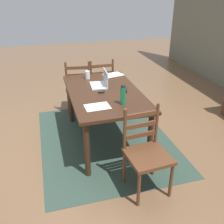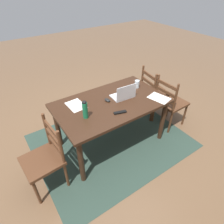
# 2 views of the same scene
# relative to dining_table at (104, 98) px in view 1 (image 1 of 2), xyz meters

# --- Properties ---
(ground_plane) EXTENTS (14.00, 14.00, 0.00)m
(ground_plane) POSITION_rel_dining_table_xyz_m (0.00, 0.00, -0.68)
(ground_plane) COLOR brown
(area_rug) EXTENTS (2.34, 1.86, 0.01)m
(area_rug) POSITION_rel_dining_table_xyz_m (0.00, 0.00, -0.68)
(area_rug) COLOR #2D4238
(area_rug) RESTS_ON ground
(dining_table) EXTENTS (1.59, 0.95, 0.77)m
(dining_table) POSITION_rel_dining_table_xyz_m (0.00, 0.00, 0.00)
(dining_table) COLOR #382114
(dining_table) RESTS_ON ground
(chair_left_far) EXTENTS (0.45, 0.45, 0.95)m
(chair_left_far) POSITION_rel_dining_table_xyz_m (-1.08, 0.19, -0.22)
(chair_left_far) COLOR #56331E
(chair_left_far) RESTS_ON ground
(chair_left_near) EXTENTS (0.50, 0.50, 0.95)m
(chair_left_near) POSITION_rel_dining_table_xyz_m (-1.08, -0.20, -0.22)
(chair_left_near) COLOR #56331E
(chair_left_near) RESTS_ON ground
(chair_right_far) EXTENTS (0.47, 0.47, 0.95)m
(chair_right_far) POSITION_rel_dining_table_xyz_m (1.08, 0.19, -0.22)
(chair_right_far) COLOR #56331E
(chair_right_far) RESTS_ON ground
(laptop) EXTENTS (0.33, 0.24, 0.23)m
(laptop) POSITION_rel_dining_table_xyz_m (-0.22, 0.01, 0.15)
(laptop) COLOR silver
(laptop) RESTS_ON dining_table
(water_bottle) EXTENTS (0.07, 0.07, 0.25)m
(water_bottle) POSITION_rel_dining_table_xyz_m (0.46, 0.11, 0.23)
(water_bottle) COLOR #197247
(water_bottle) RESTS_ON dining_table
(drinking_glass) EXTENTS (0.07, 0.07, 0.12)m
(drinking_glass) POSITION_rel_dining_table_xyz_m (-0.58, -0.12, 0.15)
(drinking_glass) COLOR silver
(drinking_glass) RESTS_ON dining_table
(computer_mouse) EXTENTS (0.07, 0.11, 0.03)m
(computer_mouse) POSITION_rel_dining_table_xyz_m (0.03, -0.05, 0.11)
(computer_mouse) COLOR black
(computer_mouse) RESTS_ON dining_table
(tv_remote) EXTENTS (0.18, 0.09, 0.02)m
(tv_remote) POSITION_rel_dining_table_xyz_m (0.05, 0.28, 0.10)
(tv_remote) COLOR black
(tv_remote) RESTS_ON dining_table
(paper_stack_left) EXTENTS (0.28, 0.34, 0.00)m
(paper_stack_left) POSITION_rel_dining_table_xyz_m (-0.64, 0.31, 0.10)
(paper_stack_left) COLOR white
(paper_stack_left) RESTS_ON dining_table
(paper_stack_right) EXTENTS (0.22, 0.31, 0.00)m
(paper_stack_right) POSITION_rel_dining_table_xyz_m (0.45, -0.20, 0.10)
(paper_stack_right) COLOR white
(paper_stack_right) RESTS_ON dining_table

